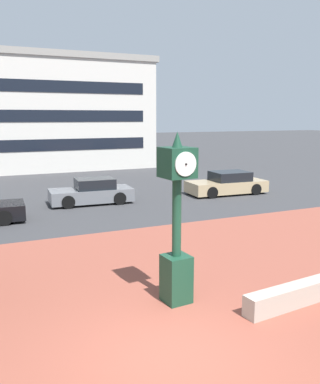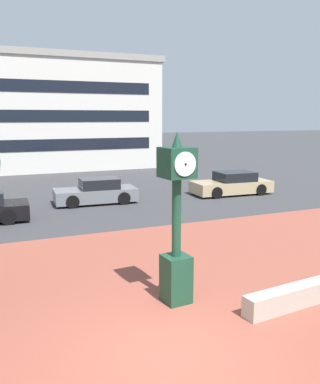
{
  "view_description": "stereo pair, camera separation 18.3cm",
  "coord_description": "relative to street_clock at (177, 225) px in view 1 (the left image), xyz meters",
  "views": [
    {
      "loc": [
        -3.01,
        -6.21,
        4.34
      ],
      "look_at": [
        0.82,
        2.35,
        2.61
      ],
      "focal_mm": 38.18,
      "sensor_mm": 36.0,
      "label": 1
    },
    {
      "loc": [
        -2.85,
        -6.28,
        4.34
      ],
      "look_at": [
        0.82,
        2.35,
        2.61
      ],
      "focal_mm": 38.18,
      "sensor_mm": 36.0,
      "label": 2
    }
  ],
  "objects": [
    {
      "name": "planter_wall",
      "position": [
        2.61,
        -1.3,
        -1.64
      ],
      "size": [
        3.22,
        0.71,
        0.5
      ],
      "primitive_type": "cube",
      "rotation": [
        0.0,
        0.0,
        0.1
      ],
      "color": "#ADA393",
      "rests_on": "ground"
    },
    {
      "name": "street_clock",
      "position": [
        0.0,
        0.0,
        0.0
      ],
      "size": [
        0.74,
        0.8,
        4.02
      ],
      "rotation": [
        0.0,
        0.0,
        0.09
      ],
      "color": "#19422D",
      "rests_on": "ground"
    },
    {
      "name": "ground_plane",
      "position": [
        -1.07,
        -1.96,
        -1.89
      ],
      "size": [
        200.0,
        200.0,
        0.0
      ],
      "primitive_type": "plane",
      "color": "#38383A"
    },
    {
      "name": "car_street_mid",
      "position": [
        8.83,
        11.25,
        -1.32
      ],
      "size": [
        4.58,
        2.14,
        1.28
      ],
      "rotation": [
        0.0,
        0.0,
        1.52
      ],
      "color": "tan",
      "rests_on": "ground"
    },
    {
      "name": "car_street_near",
      "position": [
        1.1,
        11.84,
        -1.32
      ],
      "size": [
        4.2,
        2.02,
        1.28
      ],
      "rotation": [
        0.0,
        0.0,
        1.51
      ],
      "color": "slate",
      "rests_on": "ground"
    },
    {
      "name": "plaza_brick_paving",
      "position": [
        -1.07,
        0.24,
        -1.89
      ],
      "size": [
        44.0,
        12.39,
        0.01
      ],
      "primitive_type": "cube",
      "color": "brown",
      "rests_on": "ground"
    }
  ]
}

